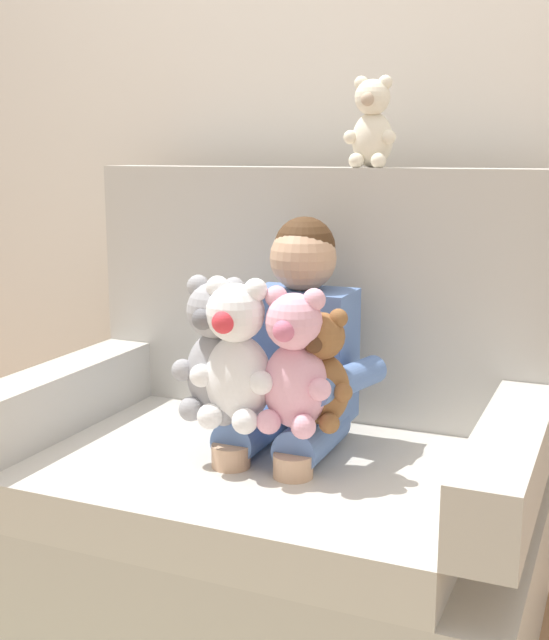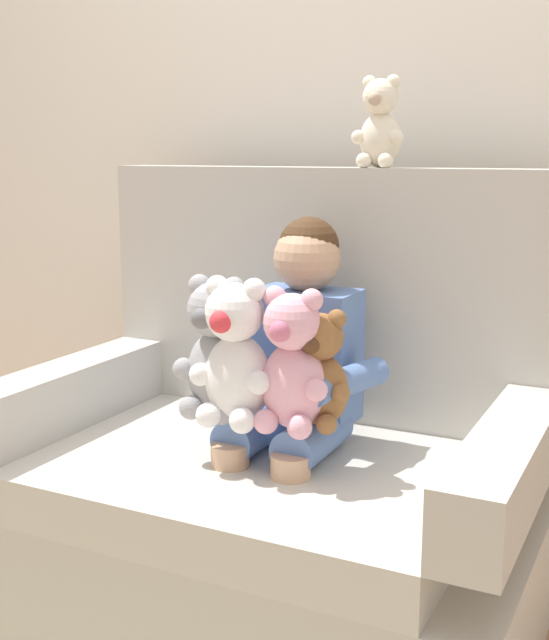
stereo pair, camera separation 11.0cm
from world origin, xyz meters
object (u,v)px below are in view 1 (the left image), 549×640
at_px(plush_pink, 294,364).
at_px(plush_white, 236,357).
at_px(armchair, 277,486).
at_px(seated_child, 293,365).
at_px(plush_brown, 321,371).
at_px(plush_grey, 216,352).
at_px(plush_cream_on_backrest, 372,125).

distance_m(plush_pink, plush_white, 0.14).
bearing_deg(armchair, seated_child, 10.96).
bearing_deg(armchair, plush_brown, -36.17).
height_order(plush_grey, plush_brown, plush_grey).
relative_size(plush_grey, plush_white, 0.98).
bearing_deg(armchair, plush_white, -96.92).
xyz_separation_m(seated_child, plush_cream_on_backrest, (0.10, 0.30, 0.60)).
relative_size(plush_brown, plush_cream_on_backrest, 1.18).
xyz_separation_m(plush_white, plush_brown, (0.19, 0.07, -0.03)).
bearing_deg(plush_brown, armchair, 125.72).
bearing_deg(plush_pink, plush_white, -160.58).
xyz_separation_m(seated_child, plush_brown, (0.12, -0.13, 0.03)).
relative_size(plush_grey, plush_brown, 1.22).
bearing_deg(plush_brown, plush_grey, 169.73).
bearing_deg(plush_grey, armchair, 58.36).
bearing_deg(plush_brown, plush_white, -178.12).
height_order(armchair, plush_brown, armchair).
bearing_deg(plush_cream_on_backrest, armchair, -115.21).
relative_size(armchair, plush_cream_on_backrest, 5.55).
xyz_separation_m(armchair, plush_pink, (0.11, -0.17, 0.38)).
distance_m(plush_pink, plush_grey, 0.21).
bearing_deg(plush_white, plush_brown, 7.47).
relative_size(seated_child, plush_brown, 2.91).
xyz_separation_m(plush_grey, plush_brown, (0.25, 0.04, -0.03)).
xyz_separation_m(plush_brown, plush_cream_on_backrest, (-0.02, 0.42, 0.57)).
xyz_separation_m(plush_grey, plush_white, (0.07, -0.03, 0.00)).
relative_size(armchair, plush_brown, 4.70).
bearing_deg(seated_child, plush_pink, -71.86).
relative_size(plush_grey, plush_cream_on_backrest, 1.44).
relative_size(plush_pink, plush_grey, 0.97).
relative_size(armchair, plush_pink, 3.97).
distance_m(plush_brown, plush_cream_on_backrest, 0.71).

